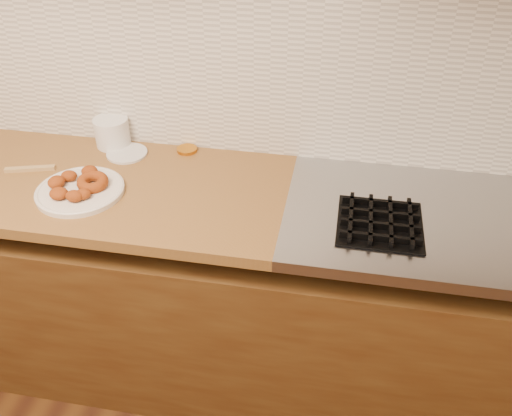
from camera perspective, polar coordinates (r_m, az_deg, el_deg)
name	(u,v)px	position (r m, az deg, el deg)	size (l,w,h in m)	color
wall_back	(157,24)	(1.96, -10.37, 18.48)	(4.00, 0.02, 2.70)	#B7A78B
base_cabinet	(158,293)	(2.21, -10.31, -8.76)	(3.60, 0.60, 0.77)	#563A19
stovetop	(492,226)	(1.85, 23.61, -1.78)	(1.30, 0.62, 0.04)	#9EA0A5
backsplash	(161,68)	(2.00, -10.02, 14.28)	(3.60, 0.02, 0.60)	silver
burner_grates	(491,233)	(1.76, 23.47, -2.45)	(0.91, 0.26, 0.03)	black
donut_plate	(80,191)	(1.90, -18.02, 1.72)	(0.29, 0.29, 0.02)	silver
ring_donut	(92,182)	(1.88, -16.84, 2.65)	(0.10, 0.10, 0.04)	#8E4515
fried_dough_chunks	(70,185)	(1.89, -18.96, 2.30)	(0.18, 0.21, 0.04)	#8E4515
plastic_tub	(112,132)	(2.13, -14.90, 7.72)	(0.13, 0.13, 0.11)	white
tub_lid	(127,153)	(2.08, -13.43, 5.62)	(0.15, 0.15, 0.01)	silver
brass_jar_lid	(187,150)	(2.06, -7.28, 6.12)	(0.08, 0.08, 0.01)	#BE7A1E
wooden_utensil	(30,169)	(2.09, -22.69, 3.83)	(0.17, 0.02, 0.01)	#AA8851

